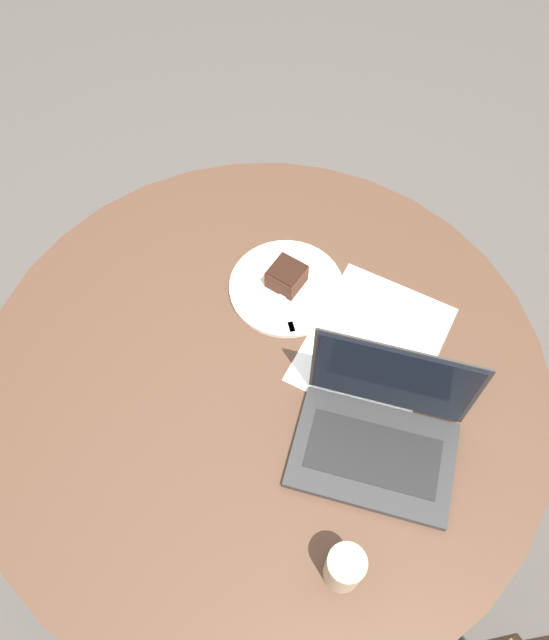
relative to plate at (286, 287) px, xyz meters
The scene contains 8 objects.
ground_plane 0.80m from the plate, 12.41° to the left, with size 12.00×12.00×0.00m, color #4C4742.
dining_table 0.25m from the plate, 12.41° to the left, with size 1.22×1.22×0.77m.
paper_document 0.24m from the plate, 78.86° to the left, with size 0.35×0.28×0.00m.
plate is the anchor object (origin of this frame).
cake_slice 0.03m from the plate, 155.88° to the right, with size 0.08×0.08×0.06m.
fork 0.06m from the plate, 24.63° to the left, with size 0.14×0.12×0.00m.
coffee_glass 0.62m from the plate, 35.16° to the left, with size 0.07×0.07×0.11m.
laptop 0.41m from the plate, 52.12° to the left, with size 0.28×0.35×0.25m.
Camera 1 is at (0.50, 0.28, 1.96)m, focal length 35.00 mm.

